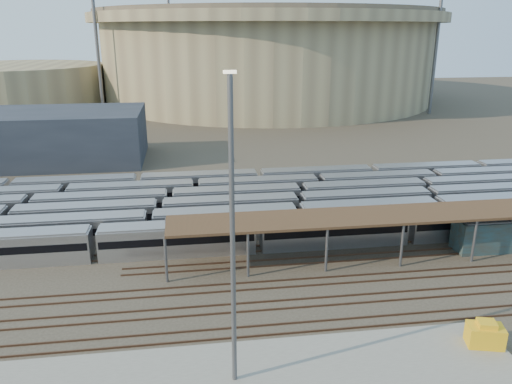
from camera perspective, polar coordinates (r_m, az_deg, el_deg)
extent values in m
plane|color=#383026|center=(53.10, -1.36, -10.29)|extent=(420.00, 420.00, 0.00)
cube|color=gray|center=(40.26, -6.23, -20.74)|extent=(50.00, 9.00, 0.20)
cube|color=silver|center=(59.75, 0.17, -4.98)|extent=(112.00, 2.90, 3.60)
cube|color=silver|center=(64.60, 4.86, -3.22)|extent=(112.00, 2.90, 3.60)
cube|color=silver|center=(68.65, 4.95, -1.90)|extent=(112.00, 2.90, 3.60)
cube|color=silver|center=(71.02, -9.77, -1.41)|extent=(112.00, 2.90, 3.60)
cube|color=silver|center=(74.95, -6.86, -0.21)|extent=(112.00, 2.90, 3.60)
cube|color=silver|center=(79.73, 0.34, 1.05)|extent=(112.00, 2.90, 3.60)
cylinder|color=#55555A|center=(52.91, -10.26, -7.67)|extent=(0.30, 0.30, 5.00)
cylinder|color=#55555A|center=(57.83, -10.10, -5.35)|extent=(0.30, 0.30, 5.00)
cylinder|color=#55555A|center=(53.17, -0.93, -7.22)|extent=(0.30, 0.30, 5.00)
cylinder|color=#55555A|center=(58.06, -1.59, -4.95)|extent=(0.30, 0.30, 5.00)
cylinder|color=#55555A|center=(54.79, 8.06, -6.61)|extent=(0.30, 0.30, 5.00)
cylinder|color=#55555A|center=(59.54, 6.65, -4.46)|extent=(0.30, 0.30, 5.00)
cylinder|color=#55555A|center=(57.64, 16.33, -5.91)|extent=(0.30, 0.30, 5.00)
cylinder|color=#55555A|center=(62.18, 14.34, -3.93)|extent=(0.30, 0.30, 5.00)
cylinder|color=#55555A|center=(61.57, 23.66, -5.18)|extent=(0.30, 0.30, 5.00)
cylinder|color=#55555A|center=(65.84, 21.28, -3.38)|extent=(0.30, 0.30, 5.00)
cube|color=#3D2A19|center=(60.74, 19.23, -2.26)|extent=(60.00, 6.00, 0.30)
cube|color=#4C3323|center=(51.53, -1.12, -11.13)|extent=(170.00, 0.12, 0.18)
cube|color=#4C3323|center=(52.84, -1.32, -10.33)|extent=(170.00, 0.12, 0.18)
cube|color=#4C3323|center=(48.11, -0.53, -13.44)|extent=(170.00, 0.12, 0.18)
cube|color=#4C3323|center=(49.38, -0.76, -12.53)|extent=(170.00, 0.12, 0.18)
cube|color=#4C3323|center=(44.79, 0.17, -16.10)|extent=(170.00, 0.12, 0.18)
cube|color=#4C3323|center=(46.02, -0.10, -15.06)|extent=(170.00, 0.12, 0.18)
cylinder|color=gray|center=(189.14, 1.22, 14.79)|extent=(116.00, 116.00, 28.00)
cylinder|color=gray|center=(188.84, 1.26, 19.49)|extent=(124.00, 124.00, 3.00)
cylinder|color=brown|center=(188.91, 1.26, 20.17)|extent=(120.00, 120.00, 1.50)
cylinder|color=gray|center=(185.54, -25.64, 10.81)|extent=(56.00, 56.00, 14.00)
cube|color=#1E232D|center=(107.55, -24.04, 5.75)|extent=(42.00, 20.00, 10.00)
cylinder|color=#55555A|center=(158.46, -17.61, 14.76)|extent=(1.00, 1.00, 36.00)
cylinder|color=#55555A|center=(164.75, 19.83, 14.65)|extent=(1.00, 1.00, 36.00)
cylinder|color=#55555A|center=(206.53, -9.73, 15.95)|extent=(1.00, 1.00, 36.00)
cylinder|color=#55555A|center=(34.29, -2.69, -5.71)|extent=(0.36, 0.36, 22.50)
cube|color=#FFF2CC|center=(31.44, -3.01, 13.55)|extent=(0.82, 0.35, 0.20)
cube|color=gold|center=(47.05, 24.70, -14.68)|extent=(3.22, 2.45, 1.79)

